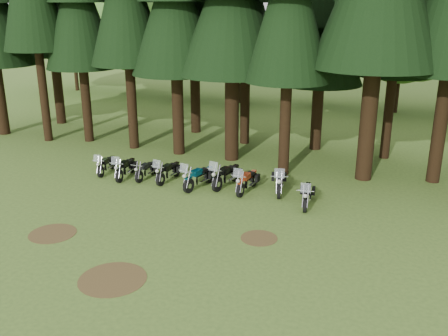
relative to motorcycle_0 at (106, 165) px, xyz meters
The scene contains 20 objects.
ground 7.06m from the motorcycle_0, 43.24° to the right, with size 120.00×120.00×0.00m, color #426425.
pine_back_4 14.70m from the motorcycle_0, 42.56° to the left, with size 4.94×4.94×13.78m.
decid_0 27.12m from the motorcycle_0, 129.70° to the left, with size 8.00×7.78×10.00m.
decid_1 24.19m from the motorcycle_0, 117.40° to the left, with size 7.91×7.69×9.88m.
decid_2 21.13m from the motorcycle_0, 104.88° to the left, with size 6.72×6.53×8.40m.
decid_3 20.71m from the motorcycle_0, 88.82° to the left, with size 6.12×5.95×7.65m.
decid_4 22.86m from the motorcycle_0, 72.66° to the left, with size 5.93×5.76×7.41m.
decid_5 25.50m from the motorcycle_0, 57.26° to the left, with size 8.45×8.21×10.56m.
dirt_patch_0 7.16m from the motorcycle_0, 72.65° to the right, with size 1.80×1.80×0.01m, color #4C3D1E.
dirt_patch_1 10.57m from the motorcycle_0, 24.19° to the right, with size 1.40×1.40×0.01m, color #4C3D1E.
dirt_patch_2 10.76m from the motorcycle_0, 55.21° to the right, with size 2.20×2.20×0.01m, color #4C3D1E.
motorcycle_0 is the anchor object (origin of this frame).
motorcycle_1 1.33m from the motorcycle_0, 10.38° to the right, with size 0.58×2.26×1.42m.
motorcycle_2 2.35m from the motorcycle_0, ahead, with size 0.29×1.98×0.81m.
motorcycle_3 3.56m from the motorcycle_0, ahead, with size 0.45×2.22×1.40m.
motorcycle_4 5.35m from the motorcycle_0, ahead, with size 0.81×2.39×1.50m.
motorcycle_5 6.50m from the motorcycle_0, ahead, with size 0.73×2.47×1.55m.
motorcycle_6 7.64m from the motorcycle_0, ahead, with size 0.48×2.33×1.46m.
motorcycle_7 9.06m from the motorcycle_0, ahead, with size 0.92×2.40×1.52m.
motorcycle_8 10.61m from the motorcycle_0, ahead, with size 0.59×2.23×1.40m.
Camera 1 is at (9.41, -15.77, 8.43)m, focal length 40.00 mm.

